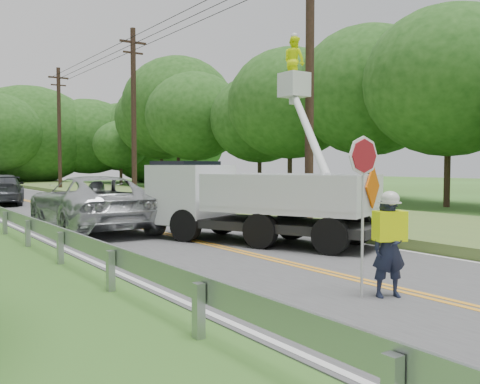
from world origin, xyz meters
TOP-DOWN VIEW (x-y plane):
  - ground at (0.00, 0.00)m, footprint 140.00×140.00m
  - road at (0.00, 14.00)m, footprint 7.20×96.00m
  - utility_poles at (5.00, 17.02)m, footprint 1.60×43.30m
  - tall_grass_verge at (7.10, 14.00)m, footprint 7.00×96.00m
  - treeline_right at (16.04, 26.55)m, footprint 12.03×55.11m
  - flagger at (-0.56, 0.96)m, footprint 1.06×0.58m
  - bucket_truck at (1.25, 7.89)m, footprint 5.68×6.79m
  - suv_silver at (-1.60, 12.23)m, footprint 3.27×6.57m
  - suv_darkgrey at (-1.78, 26.18)m, footprint 3.45×5.93m
  - yard_sign at (6.16, 8.49)m, footprint 0.47×0.24m

SIDE VIEW (x-z plane):
  - ground at x=0.00m, z-range 0.00..0.00m
  - road at x=0.00m, z-range 0.00..0.02m
  - tall_grass_verge at x=7.10m, z-range 0.00..0.30m
  - yard_sign at x=6.16m, z-range 0.16..0.89m
  - suv_darkgrey at x=-1.78m, z-range 0.02..1.64m
  - suv_silver at x=-1.60m, z-range 0.02..1.81m
  - flagger at x=-0.56m, z-range -0.35..2.26m
  - bucket_truck at x=1.25m, z-range -1.73..4.71m
  - utility_poles at x=5.00m, z-range 0.27..10.27m
  - treeline_right at x=16.04m, z-range 0.39..12.36m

